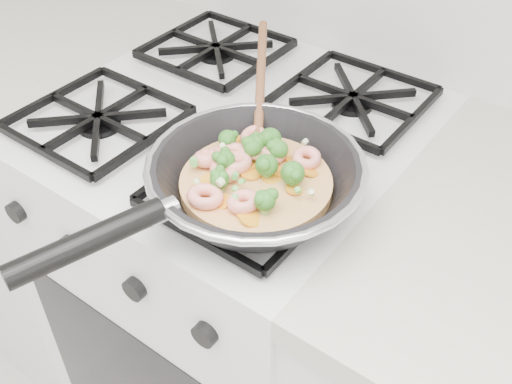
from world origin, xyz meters
The scene contains 3 objects.
stove centered at (0.00, 1.70, 0.46)m, with size 0.60×0.60×0.92m.
counter_left centered at (-0.80, 1.70, 0.45)m, with size 1.00×0.60×0.90m.
skillet centered at (0.17, 1.54, 0.96)m, with size 0.35×0.60×0.10m.
Camera 1 is at (0.54, 1.05, 1.45)m, focal length 41.89 mm.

